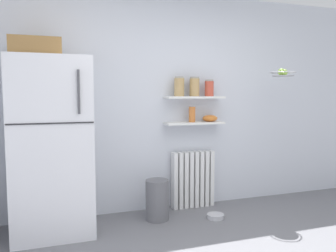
{
  "coord_description": "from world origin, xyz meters",
  "views": [
    {
      "loc": [
        -1.36,
        -1.88,
        1.39
      ],
      "look_at": [
        -0.17,
        1.6,
        1.05
      ],
      "focal_mm": 36.27,
      "sensor_mm": 36.0,
      "label": 1
    }
  ],
  "objects_px": {
    "storage_jar_1": "(194,87)",
    "storage_jar_2": "(209,88)",
    "pet_food_bowl": "(215,216)",
    "refrigerator": "(51,143)",
    "storage_jar_0": "(179,87)",
    "hanging_fruit_basket": "(283,73)",
    "vase": "(192,114)",
    "trash_bin": "(157,200)",
    "radiator": "(193,179)",
    "shelf_bowl": "(210,118)"
  },
  "relations": [
    {
      "from": "storage_jar_0",
      "to": "pet_food_bowl",
      "type": "xyz_separation_m",
      "value": [
        0.28,
        -0.43,
        -1.46
      ]
    },
    {
      "from": "radiator",
      "to": "trash_bin",
      "type": "relative_size",
      "value": 1.54
    },
    {
      "from": "vase",
      "to": "pet_food_bowl",
      "type": "xyz_separation_m",
      "value": [
        0.11,
        -0.43,
        -1.13
      ]
    },
    {
      "from": "refrigerator",
      "to": "radiator",
      "type": "relative_size",
      "value": 2.77
    },
    {
      "from": "hanging_fruit_basket",
      "to": "storage_jar_1",
      "type": "bearing_deg",
      "value": 160.55
    },
    {
      "from": "pet_food_bowl",
      "to": "storage_jar_2",
      "type": "bearing_deg",
      "value": 75.21
    },
    {
      "from": "storage_jar_0",
      "to": "storage_jar_2",
      "type": "xyz_separation_m",
      "value": [
        0.39,
        0.0,
        -0.01
      ]
    },
    {
      "from": "vase",
      "to": "hanging_fruit_basket",
      "type": "distance_m",
      "value": 1.19
    },
    {
      "from": "radiator",
      "to": "hanging_fruit_basket",
      "type": "distance_m",
      "value": 1.68
    },
    {
      "from": "storage_jar_2",
      "to": "trash_bin",
      "type": "xyz_separation_m",
      "value": [
        -0.75,
        -0.25,
        -1.25
      ]
    },
    {
      "from": "refrigerator",
      "to": "shelf_bowl",
      "type": "height_order",
      "value": "refrigerator"
    },
    {
      "from": "storage_jar_0",
      "to": "storage_jar_1",
      "type": "relative_size",
      "value": 1.0
    },
    {
      "from": "refrigerator",
      "to": "storage_jar_2",
      "type": "height_order",
      "value": "refrigerator"
    },
    {
      "from": "storage_jar_1",
      "to": "trash_bin",
      "type": "bearing_deg",
      "value": -155.48
    },
    {
      "from": "storage_jar_2",
      "to": "pet_food_bowl",
      "type": "relative_size",
      "value": 1.06
    },
    {
      "from": "shelf_bowl",
      "to": "pet_food_bowl",
      "type": "bearing_deg",
      "value": -106.56
    },
    {
      "from": "storage_jar_1",
      "to": "shelf_bowl",
      "type": "height_order",
      "value": "storage_jar_1"
    },
    {
      "from": "storage_jar_0",
      "to": "radiator",
      "type": "bearing_deg",
      "value": 8.69
    },
    {
      "from": "storage_jar_0",
      "to": "hanging_fruit_basket",
      "type": "bearing_deg",
      "value": -16.43
    },
    {
      "from": "storage_jar_1",
      "to": "radiator",
      "type": "bearing_deg",
      "value": 90.0
    },
    {
      "from": "storage_jar_0",
      "to": "trash_bin",
      "type": "relative_size",
      "value": 0.52
    },
    {
      "from": "vase",
      "to": "trash_bin",
      "type": "distance_m",
      "value": 1.09
    },
    {
      "from": "storage_jar_1",
      "to": "vase",
      "type": "xyz_separation_m",
      "value": [
        -0.03,
        0.0,
        -0.33
      ]
    },
    {
      "from": "refrigerator",
      "to": "trash_bin",
      "type": "bearing_deg",
      "value": -0.8
    },
    {
      "from": "refrigerator",
      "to": "hanging_fruit_basket",
      "type": "height_order",
      "value": "refrigerator"
    },
    {
      "from": "storage_jar_2",
      "to": "pet_food_bowl",
      "type": "height_order",
      "value": "storage_jar_2"
    },
    {
      "from": "radiator",
      "to": "shelf_bowl",
      "type": "distance_m",
      "value": 0.78
    },
    {
      "from": "refrigerator",
      "to": "storage_jar_2",
      "type": "distance_m",
      "value": 1.94
    },
    {
      "from": "storage_jar_2",
      "to": "hanging_fruit_basket",
      "type": "height_order",
      "value": "hanging_fruit_basket"
    },
    {
      "from": "storage_jar_0",
      "to": "trash_bin",
      "type": "distance_m",
      "value": 1.33
    },
    {
      "from": "trash_bin",
      "to": "radiator",
      "type": "bearing_deg",
      "value": 27.06
    },
    {
      "from": "storage_jar_1",
      "to": "pet_food_bowl",
      "type": "bearing_deg",
      "value": -79.25
    },
    {
      "from": "radiator",
      "to": "storage_jar_1",
      "type": "distance_m",
      "value": 1.14
    },
    {
      "from": "pet_food_bowl",
      "to": "hanging_fruit_basket",
      "type": "bearing_deg",
      "value": 5.1
    },
    {
      "from": "radiator",
      "to": "storage_jar_2",
      "type": "relative_size",
      "value": 3.42
    },
    {
      "from": "radiator",
      "to": "shelf_bowl",
      "type": "height_order",
      "value": "shelf_bowl"
    },
    {
      "from": "pet_food_bowl",
      "to": "hanging_fruit_basket",
      "type": "height_order",
      "value": "hanging_fruit_basket"
    },
    {
      "from": "radiator",
      "to": "storage_jar_0",
      "type": "height_order",
      "value": "storage_jar_0"
    },
    {
      "from": "storage_jar_0",
      "to": "refrigerator",
      "type": "bearing_deg",
      "value": -170.75
    },
    {
      "from": "radiator",
      "to": "vase",
      "type": "xyz_separation_m",
      "value": [
        -0.03,
        -0.03,
        0.81
      ]
    },
    {
      "from": "pet_food_bowl",
      "to": "storage_jar_1",
      "type": "bearing_deg",
      "value": 100.75
    },
    {
      "from": "refrigerator",
      "to": "storage_jar_0",
      "type": "bearing_deg",
      "value": 9.25
    },
    {
      "from": "storage_jar_1",
      "to": "storage_jar_2",
      "type": "relative_size",
      "value": 1.15
    },
    {
      "from": "storage_jar_0",
      "to": "storage_jar_2",
      "type": "bearing_deg",
      "value": 0.0
    },
    {
      "from": "vase",
      "to": "trash_bin",
      "type": "xyz_separation_m",
      "value": [
        -0.52,
        -0.25,
        -0.93
      ]
    },
    {
      "from": "storage_jar_0",
      "to": "vase",
      "type": "xyz_separation_m",
      "value": [
        0.17,
        0.0,
        -0.33
      ]
    },
    {
      "from": "storage_jar_2",
      "to": "radiator",
      "type": "bearing_deg",
      "value": 171.31
    },
    {
      "from": "trash_bin",
      "to": "storage_jar_1",
      "type": "bearing_deg",
      "value": 24.52
    },
    {
      "from": "refrigerator",
      "to": "trash_bin",
      "type": "xyz_separation_m",
      "value": [
        1.09,
        -0.02,
        -0.69
      ]
    },
    {
      "from": "refrigerator",
      "to": "vase",
      "type": "height_order",
      "value": "refrigerator"
    }
  ]
}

